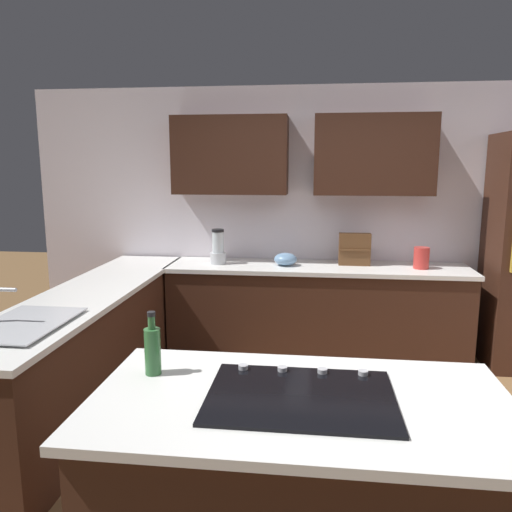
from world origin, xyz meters
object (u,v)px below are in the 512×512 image
object	(u,v)px
mixing_bowl	(285,259)
spice_rack	(355,249)
sink_unit	(22,323)
blender	(218,249)
cooktop	(301,396)
kettle	(421,258)
oil_bottle	(153,349)

from	to	relation	value
mixing_bowl	spice_rack	world-z (taller)	spice_rack
sink_unit	blender	world-z (taller)	blender
cooktop	blender	size ratio (longest dim) A/B	2.25
kettle	spice_rack	bearing A→B (deg)	-8.73
cooktop	kettle	distance (m)	2.92
sink_unit	blender	bearing A→B (deg)	-111.16
cooktop	oil_bottle	world-z (taller)	oil_bottle
sink_unit	spice_rack	distance (m)	2.96
spice_rack	kettle	size ratio (longest dim) A/B	1.54
sink_unit	oil_bottle	xyz separation A→B (m)	(-0.99, 0.57, 0.10)
kettle	oil_bottle	xyz separation A→B (m)	(1.69, 2.58, 0.02)
kettle	oil_bottle	bearing A→B (deg)	56.71
blender	kettle	size ratio (longest dim) A/B	1.70
blender	kettle	xyz separation A→B (m)	(-1.90, -0.00, -0.05)
blender	oil_bottle	world-z (taller)	blender
sink_unit	mixing_bowl	xyz separation A→B (m)	(-1.43, -2.01, 0.04)
cooktop	kettle	xyz separation A→B (m)	(-1.02, -2.73, 0.09)
sink_unit	blender	xyz separation A→B (m)	(-0.78, -2.01, 0.13)
cooktop	kettle	bearing A→B (deg)	-110.47
cooktop	spice_rack	distance (m)	2.86
blender	oil_bottle	size ratio (longest dim) A/B	1.15
mixing_bowl	spice_rack	distance (m)	0.66
sink_unit	oil_bottle	world-z (taller)	oil_bottle
cooktop	blender	world-z (taller)	blender
kettle	oil_bottle	world-z (taller)	oil_bottle
sink_unit	mixing_bowl	world-z (taller)	sink_unit
sink_unit	oil_bottle	bearing A→B (deg)	150.10
mixing_bowl	kettle	xyz separation A→B (m)	(-1.25, 0.00, 0.04)
blender	oil_bottle	distance (m)	2.59
cooktop	kettle	size ratio (longest dim) A/B	3.83
sink_unit	oil_bottle	size ratio (longest dim) A/B	2.39
cooktop	mixing_bowl	xyz separation A→B (m)	(0.23, -2.73, 0.05)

